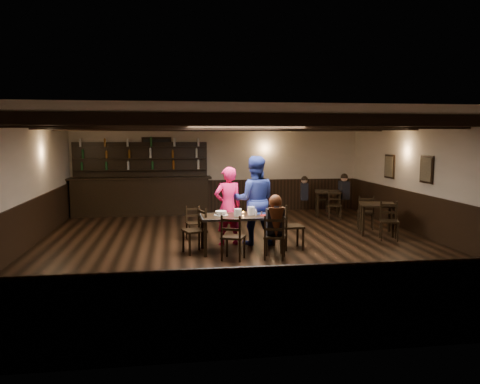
{
  "coord_description": "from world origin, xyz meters",
  "views": [
    {
      "loc": [
        -1.4,
        -9.68,
        2.35
      ],
      "look_at": [
        0.01,
        0.2,
        1.18
      ],
      "focal_mm": 35.0,
      "sensor_mm": 36.0,
      "label": 1
    }
  ],
  "objects": [
    {
      "name": "ground",
      "position": [
        0.0,
        0.0,
        0.0
      ],
      "size": [
        10.0,
        10.0,
        0.0
      ],
      "primitive_type": "plane",
      "color": "black",
      "rests_on": "ground"
    },
    {
      "name": "room_shell",
      "position": [
        0.01,
        0.04,
        1.75
      ],
      "size": [
        9.02,
        10.02,
        2.71
      ],
      "color": "beige",
      "rests_on": "ground"
    },
    {
      "name": "dining_table",
      "position": [
        -0.03,
        -0.29,
        0.68
      ],
      "size": [
        1.7,
        0.88,
        0.75
      ],
      "color": "black",
      "rests_on": "ground"
    },
    {
      "name": "chair_near_left",
      "position": [
        -0.31,
        -1.01,
        0.52
      ],
      "size": [
        0.54,
        0.53,
        0.89
      ],
      "color": "black",
      "rests_on": "ground"
    },
    {
      "name": "chair_near_right",
      "position": [
        0.5,
        -1.06,
        0.51
      ],
      "size": [
        0.5,
        0.49,
        0.87
      ],
      "color": "black",
      "rests_on": "ground"
    },
    {
      "name": "chair_end_left",
      "position": [
        -0.92,
        -0.3,
        0.54
      ],
      "size": [
        0.53,
        0.54,
        0.93
      ],
      "color": "black",
      "rests_on": "ground"
    },
    {
      "name": "chair_end_right",
      "position": [
        0.98,
        -0.24,
        0.56
      ],
      "size": [
        0.45,
        0.47,
        0.96
      ],
      "color": "black",
      "rests_on": "ground"
    },
    {
      "name": "chair_far_pushed",
      "position": [
        -0.95,
        0.99,
        0.45
      ],
      "size": [
        0.42,
        0.4,
        0.77
      ],
      "color": "black",
      "rests_on": "ground"
    },
    {
      "name": "woman_pink",
      "position": [
        -0.23,
        0.33,
        0.86
      ],
      "size": [
        0.7,
        0.54,
        1.71
      ],
      "primitive_type": "imported",
      "rotation": [
        0.0,
        0.0,
        3.38
      ],
      "color": "#F12243",
      "rests_on": "ground"
    },
    {
      "name": "man_blue",
      "position": [
        0.35,
        0.34,
        0.97
      ],
      "size": [
        1.03,
        0.84,
        1.94
      ],
      "primitive_type": "imported",
      "rotation": [
        0.0,
        0.0,
        3.02
      ],
      "color": "navy",
      "rests_on": "ground"
    },
    {
      "name": "seated_person",
      "position": [
        0.52,
        -1.0,
        0.83
      ],
      "size": [
        0.34,
        0.5,
        0.82
      ],
      "color": "black",
      "rests_on": "ground"
    },
    {
      "name": "cake",
      "position": [
        -0.45,
        -0.23,
        0.79
      ],
      "size": [
        0.29,
        0.29,
        0.09
      ],
      "color": "white",
      "rests_on": "dining_table"
    },
    {
      "name": "plate_stack_a",
      "position": [
        -0.12,
        -0.37,
        0.83
      ],
      "size": [
        0.16,
        0.16,
        0.15
      ],
      "primitive_type": "cylinder",
      "color": "white",
      "rests_on": "dining_table"
    },
    {
      "name": "plate_stack_b",
      "position": [
        0.18,
        -0.27,
        0.84
      ],
      "size": [
        0.15,
        0.15,
        0.17
      ],
      "primitive_type": "cylinder",
      "color": "white",
      "rests_on": "dining_table"
    },
    {
      "name": "tea_light",
      "position": [
        0.02,
        -0.17,
        0.78
      ],
      "size": [
        0.06,
        0.06,
        0.06
      ],
      "color": "#A5A8AD",
      "rests_on": "dining_table"
    },
    {
      "name": "salt_shaker",
      "position": [
        0.26,
        -0.37,
        0.8
      ],
      "size": [
        0.04,
        0.04,
        0.1
      ],
      "primitive_type": "cylinder",
      "color": "silver",
      "rests_on": "dining_table"
    },
    {
      "name": "pepper_shaker",
      "position": [
        0.39,
        -0.33,
        0.79
      ],
      "size": [
        0.03,
        0.03,
        0.08
      ],
      "primitive_type": "cylinder",
      "color": "#A5A8AD",
      "rests_on": "dining_table"
    },
    {
      "name": "drink_glass",
      "position": [
        0.27,
        -0.16,
        0.81
      ],
      "size": [
        0.07,
        0.07,
        0.11
      ],
      "primitive_type": "cylinder",
      "color": "silver",
      "rests_on": "dining_table"
    },
    {
      "name": "menu_red",
      "position": [
        0.51,
        -0.35,
        0.75
      ],
      "size": [
        0.32,
        0.24,
        0.0
      ],
      "primitive_type": "cube",
      "rotation": [
        0.0,
        0.0,
        -0.07
      ],
      "color": "maroon",
      "rests_on": "dining_table"
    },
    {
      "name": "menu_blue",
      "position": [
        0.48,
        -0.13,
        0.75
      ],
      "size": [
        0.37,
        0.28,
        0.0
      ],
      "primitive_type": "cube",
      "rotation": [
        0.0,
        0.0,
        -0.12
      ],
      "color": "#0F1C4B",
      "rests_on": "dining_table"
    },
    {
      "name": "bar_counter",
      "position": [
        -2.38,
        4.72,
        0.73
      ],
      "size": [
        4.24,
        0.7,
        2.2
      ],
      "color": "black",
      "rests_on": "ground"
    },
    {
      "name": "back_table_a",
      "position": [
        3.48,
        0.94,
        0.65
      ],
      "size": [
        1.04,
        1.04,
        0.75
      ],
      "color": "black",
      "rests_on": "ground"
    },
    {
      "name": "back_table_b",
      "position": [
        3.17,
        3.67,
        0.64
      ],
      "size": [
        0.93,
        0.93,
        0.75
      ],
      "color": "black",
      "rests_on": "ground"
    },
    {
      "name": "bg_patron_left",
      "position": [
        2.5,
        3.9,
        0.83
      ],
      "size": [
        0.27,
        0.38,
        0.72
      ],
      "color": "black",
      "rests_on": "ground"
    },
    {
      "name": "bg_patron_right",
      "position": [
        3.74,
        3.87,
        0.86
      ],
      "size": [
        0.24,
        0.38,
        0.78
      ],
      "color": "black",
      "rests_on": "ground"
    }
  ]
}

